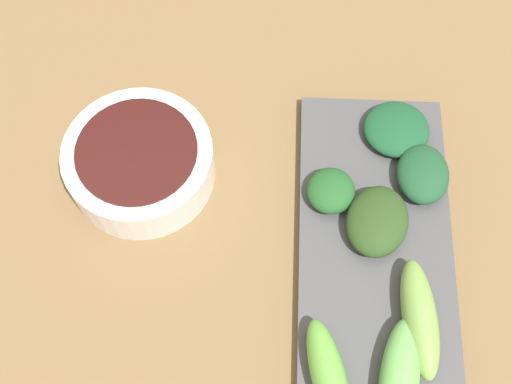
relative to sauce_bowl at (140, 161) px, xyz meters
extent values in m
cube|color=olive|center=(0.15, -0.03, -0.03)|extent=(2.10, 2.10, 0.02)
cylinder|color=white|center=(0.00, 0.00, 0.00)|extent=(0.13, 0.13, 0.04)
cylinder|color=#3B1513|center=(0.00, 0.00, 0.01)|extent=(0.11, 0.11, 0.03)
cube|color=#4B4C4F|center=(0.21, -0.06, -0.02)|extent=(0.13, 0.28, 0.01)
ellipsoid|color=#2A471E|center=(0.21, -0.05, 0.00)|extent=(0.07, 0.08, 0.03)
ellipsoid|color=#7AA94D|center=(0.24, -0.13, 0.00)|extent=(0.04, 0.10, 0.03)
ellipsoid|color=#225927|center=(0.17, -0.02, 0.00)|extent=(0.05, 0.05, 0.02)
ellipsoid|color=#1E4F2F|center=(0.26, 0.00, 0.00)|extent=(0.05, 0.06, 0.02)
ellipsoid|color=#1A502D|center=(0.24, 0.05, 0.00)|extent=(0.06, 0.06, 0.02)
ellipsoid|color=#6DB758|center=(0.23, -0.18, 0.00)|extent=(0.05, 0.10, 0.03)
ellipsoid|color=#67AF42|center=(0.17, -0.18, 0.00)|extent=(0.05, 0.10, 0.03)
camera|label=1|loc=(0.12, -0.27, 0.52)|focal=45.47mm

